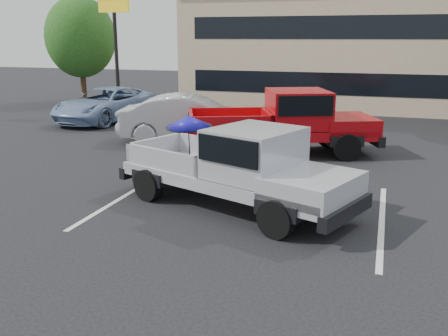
# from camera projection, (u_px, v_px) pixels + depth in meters

# --- Properties ---
(ground) EXTENTS (90.00, 90.00, 0.00)m
(ground) POSITION_uv_depth(u_px,v_px,m) (215.00, 241.00, 9.51)
(ground) COLOR black
(ground) RESTS_ON ground
(stripe_left) EXTENTS (0.12, 5.00, 0.01)m
(stripe_left) POSITION_uv_depth(u_px,v_px,m) (127.00, 195.00, 12.24)
(stripe_left) COLOR silver
(stripe_left) RESTS_ON ground
(stripe_right) EXTENTS (0.12, 5.00, 0.01)m
(stripe_right) POSITION_uv_depth(u_px,v_px,m) (382.00, 222.00, 10.44)
(stripe_right) COLOR silver
(stripe_right) RESTS_ON ground
(motel_building) EXTENTS (20.40, 8.40, 6.30)m
(motel_building) POSITION_uv_depth(u_px,v_px,m) (374.00, 47.00, 27.38)
(motel_building) COLOR tan
(motel_building) RESTS_ON ground
(motel_sign) EXTENTS (1.60, 0.22, 6.00)m
(motel_sign) POSITION_uv_depth(u_px,v_px,m) (114.00, 18.00, 24.19)
(motel_sign) COLOR black
(motel_sign) RESTS_ON ground
(tree_left) EXTENTS (3.96, 3.96, 6.02)m
(tree_left) POSITION_uv_depth(u_px,v_px,m) (80.00, 37.00, 28.38)
(tree_left) COLOR #332114
(tree_left) RESTS_ON ground
(silver_pickup) EXTENTS (6.01, 3.87, 2.06)m
(silver_pickup) POSITION_uv_depth(u_px,v_px,m) (246.00, 164.00, 10.95)
(silver_pickup) COLOR black
(silver_pickup) RESTS_ON ground
(red_pickup) EXTENTS (6.72, 4.49, 2.10)m
(red_pickup) POSITION_uv_depth(u_px,v_px,m) (292.00, 120.00, 16.22)
(red_pickup) COLOR black
(red_pickup) RESTS_ON ground
(silver_sedan) EXTENTS (5.52, 3.05, 1.72)m
(silver_sedan) POSITION_uv_depth(u_px,v_px,m) (192.00, 119.00, 18.17)
(silver_sedan) COLOR #A9ABB0
(silver_sedan) RESTS_ON ground
(blue_suv) EXTENTS (3.26, 5.80, 1.53)m
(blue_suv) POSITION_uv_depth(u_px,v_px,m) (106.00, 104.00, 22.77)
(blue_suv) COLOR #7C94B9
(blue_suv) RESTS_ON ground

